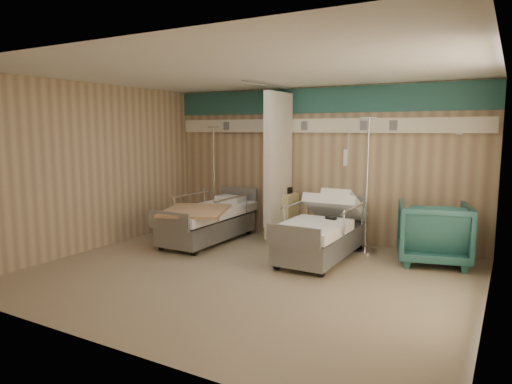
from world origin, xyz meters
TOP-DOWN VIEW (x-y plane):
  - ground at (0.00, 0.00)m, footprint 6.00×5.00m
  - room_walls at (-0.03, 0.25)m, footprint 6.04×5.04m
  - bed_right at (0.60, 1.30)m, footprint 1.00×2.16m
  - bed_left at (-1.60, 1.30)m, footprint 1.00×2.16m
  - bedside_cabinet at (-0.55, 2.20)m, footprint 0.50×0.48m
  - visitor_armchair at (2.18, 1.90)m, footprint 1.23×1.26m
  - waffle_blanket at (2.18, 1.88)m, footprint 0.70×0.66m
  - iv_stand_right at (1.10, 2.01)m, footprint 0.40×0.40m
  - iv_stand_left at (-2.08, 2.21)m, footprint 0.37×0.37m
  - call_remote at (0.73, 1.36)m, footprint 0.19×0.13m
  - tan_blanket at (-1.53, 0.84)m, footprint 1.42×1.56m
  - toiletry_bag at (-0.51, 2.29)m, footprint 0.23×0.17m
  - white_cup at (-0.74, 2.31)m, footprint 0.10×0.10m

SIDE VIEW (x-z plane):
  - ground at x=0.00m, z-range 0.00..0.00m
  - bed_right at x=0.60m, z-range 0.00..0.63m
  - bed_left at x=-1.60m, z-range 0.00..0.63m
  - bedside_cabinet at x=-0.55m, z-range 0.00..0.85m
  - iv_stand_left at x=-2.08m, z-range -0.62..1.48m
  - iv_stand_right at x=1.10m, z-range -0.66..1.57m
  - visitor_armchair at x=2.18m, z-range 0.00..0.95m
  - call_remote at x=0.73m, z-range 0.63..0.67m
  - tan_blanket at x=-1.53m, z-range 0.63..0.67m
  - toiletry_bag at x=-0.51m, z-range 0.85..0.96m
  - white_cup at x=-0.74m, z-range 0.85..0.98m
  - waffle_blanket at x=2.18m, z-range 0.95..1.01m
  - room_walls at x=-0.03m, z-range 0.45..3.27m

